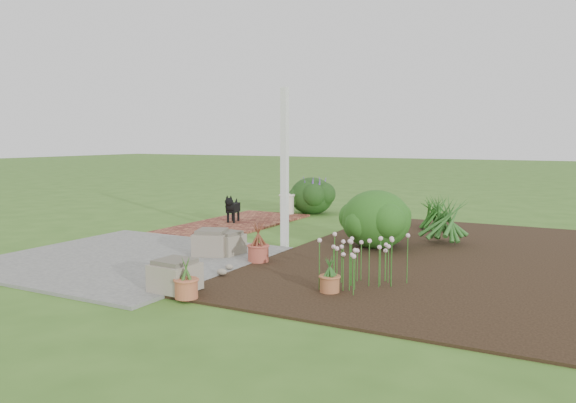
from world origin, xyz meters
The scene contains 18 objects.
ground centered at (0.00, 0.00, 0.00)m, with size 80.00×80.00×0.00m, color #3C6820.
concrete_patio centered at (-1.25, -1.75, 0.02)m, with size 3.50×3.50×0.04m, color #5C5C5A.
brick_path centered at (-1.70, 1.75, 0.02)m, with size 1.60×3.50×0.04m, color maroon.
garden_bed centered at (2.50, 0.50, 0.01)m, with size 4.00×7.00×0.03m, color black.
veranda_post centered at (0.30, 0.10, 1.25)m, with size 0.10×0.10×2.50m, color white.
stone_trough_near centered at (0.48, -2.80, 0.19)m, with size 0.45×0.45×0.30m, color gray.
stone_trough_mid centered at (-0.30, -1.02, 0.20)m, with size 0.47×0.47×0.32m, color #766B5B.
stone_trough_far centered at (-0.14, -0.87, 0.18)m, with size 0.43×0.43×0.28m, color #766D5B.
black_dog centered at (-1.79, 1.76, 0.35)m, with size 0.28×0.59×0.51m.
cream_ceramic_urn centered at (-1.43, 3.41, 0.25)m, with size 0.32×0.32×0.42m, color beige.
evergreen_shrub centered at (1.59, 0.71, 0.49)m, with size 1.08×1.08×0.92m, color #1A380F.
agapanthus_clump_back centered at (2.48, 1.48, 0.50)m, with size 1.05×1.05×0.95m, color #113D18, non-canonical shape.
agapanthus_clump_front centered at (2.02, 2.77, 0.40)m, with size 0.82×0.82×0.73m, color #1C420F, non-canonical shape.
pink_flower_patch centered at (2.25, -1.62, 0.33)m, with size 0.92×0.92×0.59m, color #113D0F, non-canonical shape.
terracotta_pot_bronze centered at (0.52, -1.07, 0.15)m, with size 0.28×0.28×0.23m, color #AC4C3A.
terracotta_pot_small_left centered at (2.01, -2.02, 0.12)m, with size 0.22×0.22×0.18m, color #A35F37.
terracotta_pot_small_right centered at (0.77, -2.96, 0.13)m, with size 0.25×0.25×0.21m, color #B45F3D.
purple_flowering_bush centered at (-1.09, 3.97, 0.43)m, with size 1.01×1.01×0.85m, color black.
Camera 1 is at (4.46, -7.58, 1.72)m, focal length 35.00 mm.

